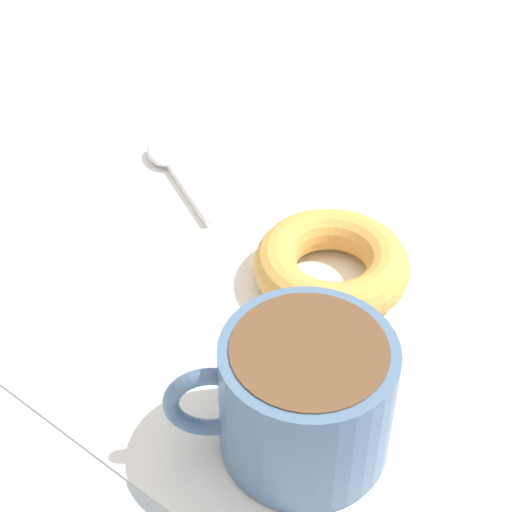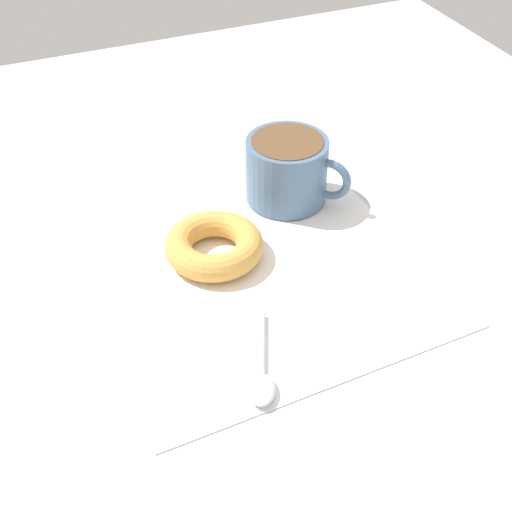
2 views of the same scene
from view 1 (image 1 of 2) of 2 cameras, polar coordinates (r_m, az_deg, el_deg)
name	(u,v)px [view 1 (image 1 of 2)]	position (r cm, az deg, el deg)	size (l,w,h in cm)	color
ground_plane	(280,276)	(59.62, 1.63, -1.32)	(120.00, 120.00, 2.00)	#B2BCC6
napkin	(256,280)	(57.58, 0.00, -1.61)	(33.14, 33.14, 0.30)	white
coffee_cup	(303,396)	(45.53, 3.17, -9.28)	(10.35, 10.30, 7.56)	slate
donut	(332,265)	(56.56, 5.06, -0.59)	(10.31, 10.31, 2.86)	gold
spoon	(169,163)	(67.60, -5.85, 6.19)	(10.90, 5.86, 0.90)	silver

